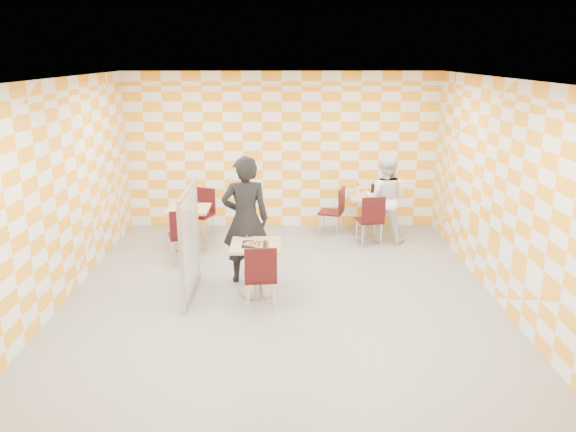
% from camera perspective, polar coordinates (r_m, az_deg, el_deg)
% --- Properties ---
extents(room_shell, '(7.00, 7.00, 7.00)m').
position_cam_1_polar(room_shell, '(7.99, -0.73, 3.10)').
color(room_shell, gray).
rests_on(room_shell, ground).
extents(main_table, '(0.70, 0.70, 0.75)m').
position_cam_1_polar(main_table, '(7.93, -3.26, -4.51)').
color(main_table, tan).
rests_on(main_table, ground).
extents(second_table, '(0.70, 0.70, 0.75)m').
position_cam_1_polar(second_table, '(10.67, 8.00, 0.81)').
color(second_table, tan).
rests_on(second_table, ground).
extents(empty_table, '(0.70, 0.70, 0.75)m').
position_cam_1_polar(empty_table, '(9.88, -10.01, -0.54)').
color(empty_table, tan).
rests_on(empty_table, ground).
extents(chair_main_front, '(0.46, 0.47, 0.92)m').
position_cam_1_polar(chair_main_front, '(7.38, -2.81, -5.83)').
color(chair_main_front, '#360A0D').
rests_on(chair_main_front, ground).
extents(chair_second_front, '(0.49, 0.50, 0.92)m').
position_cam_1_polar(chair_second_front, '(9.98, 8.45, -0.09)').
color(chair_second_front, '#360A0D').
rests_on(chair_second_front, ground).
extents(chair_second_side, '(0.54, 0.53, 0.92)m').
position_cam_1_polar(chair_second_side, '(10.49, 4.88, 0.84)').
color(chair_second_side, '#360A0D').
rests_on(chair_second_side, ground).
extents(chair_empty_near, '(0.53, 0.53, 0.92)m').
position_cam_1_polar(chair_empty_near, '(9.20, -10.65, -1.59)').
color(chair_empty_near, '#360A0D').
rests_on(chair_empty_near, ground).
extents(chair_empty_far, '(0.55, 0.55, 0.92)m').
position_cam_1_polar(chair_empty_far, '(10.49, -8.68, 0.71)').
color(chair_empty_far, '#360A0D').
rests_on(chair_empty_far, ground).
extents(partition, '(0.08, 1.38, 1.55)m').
position_cam_1_polar(partition, '(7.91, -9.97, -2.63)').
color(partition, white).
rests_on(partition, ground).
extents(man_dark, '(0.75, 0.54, 1.91)m').
position_cam_1_polar(man_dark, '(8.27, -4.34, -0.39)').
color(man_dark, black).
rests_on(man_dark, ground).
extents(man_white, '(0.90, 0.79, 1.59)m').
position_cam_1_polar(man_white, '(10.24, 9.84, 1.72)').
color(man_white, white).
rests_on(man_white, ground).
extents(pizza_on_foil, '(0.40, 0.40, 0.04)m').
position_cam_1_polar(pizza_on_foil, '(7.83, -3.29, -2.78)').
color(pizza_on_foil, silver).
rests_on(pizza_on_foil, main_table).
extents(sport_bottle, '(0.06, 0.06, 0.20)m').
position_cam_1_polar(sport_bottle, '(10.70, 7.14, 2.70)').
color(sport_bottle, white).
rests_on(sport_bottle, second_table).
extents(soda_bottle, '(0.07, 0.07, 0.23)m').
position_cam_1_polar(soda_bottle, '(10.69, 8.60, 2.71)').
color(soda_bottle, black).
rests_on(soda_bottle, second_table).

